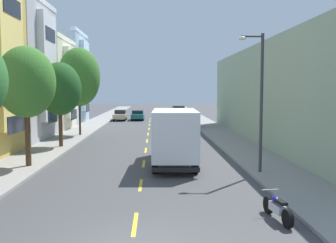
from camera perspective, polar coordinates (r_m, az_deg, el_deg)
ground_plane at (r=40.10m, az=-2.99°, el=-1.42°), size 160.00×160.00×0.00m
sidewalk_left at (r=38.88m, az=-13.56°, el=-1.64°), size 3.20×120.00×0.14m
sidewalk_right at (r=38.64m, az=7.55°, el=-1.59°), size 3.20×120.00×0.14m
lane_centerline_dashes at (r=34.64m, az=-3.13°, el=-2.40°), size 0.14×47.20×0.01m
townhouse_fourth_cream at (r=43.90m, az=-23.61°, el=4.98°), size 14.22×8.28×9.98m
townhouse_fifth_powder_blue at (r=51.44m, az=-18.52°, el=6.11°), size 11.07×8.28×11.89m
apartment_block_opposite at (r=32.59m, az=21.59°, el=3.87°), size 10.00×36.00×8.01m
street_tree_second at (r=22.01m, az=-20.86°, el=5.60°), size 3.17×3.17×6.62m
street_tree_third at (r=28.96m, az=-16.22°, el=4.78°), size 3.18×3.18×6.28m
street_tree_farthest at (r=36.05m, az=-13.44°, el=6.63°), size 3.92×3.92×8.18m
street_lamp at (r=19.57m, az=13.69°, el=4.28°), size 1.35×0.28×7.06m
delivery_box_truck at (r=21.56m, az=0.98°, el=-1.83°), size 2.62×7.17×3.24m
parked_wagon_sky at (r=64.74m, az=1.29°, el=1.67°), size 1.92×4.74×1.50m
parked_suv_white at (r=58.16m, az=1.58°, el=1.49°), size 2.07×4.85×1.93m
parked_hatchback_champagne at (r=54.11m, az=-7.32°, el=0.96°), size 1.75×4.01×1.50m
parked_suv_black at (r=43.15m, az=3.05°, el=0.33°), size 2.08×4.85×1.93m
parked_wagon_forest at (r=52.01m, az=1.88°, el=0.90°), size 1.88×4.72×1.50m
moving_teal_sedan at (r=54.56m, az=-4.64°, el=1.01°), size 1.80×4.50×1.43m
parked_motorcycle at (r=13.31m, az=16.37°, el=-12.59°), size 0.62×2.05×0.90m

